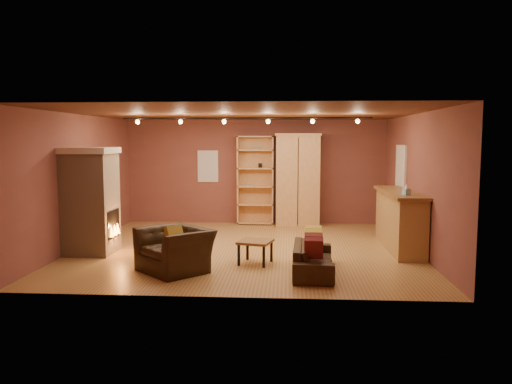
# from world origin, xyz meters

# --- Properties ---
(floor) EXTENTS (7.00, 7.00, 0.00)m
(floor) POSITION_xyz_m (0.00, 0.00, 0.00)
(floor) COLOR olive
(floor) RESTS_ON ground
(ceiling) EXTENTS (7.00, 7.00, 0.00)m
(ceiling) POSITION_xyz_m (0.00, 0.00, 2.80)
(ceiling) COLOR brown
(ceiling) RESTS_ON back_wall
(back_wall) EXTENTS (7.00, 0.02, 2.80)m
(back_wall) POSITION_xyz_m (0.00, 3.25, 1.40)
(back_wall) COLOR brown
(back_wall) RESTS_ON floor
(left_wall) EXTENTS (0.02, 6.50, 2.80)m
(left_wall) POSITION_xyz_m (-3.50, 0.00, 1.40)
(left_wall) COLOR brown
(left_wall) RESTS_ON floor
(right_wall) EXTENTS (0.02, 6.50, 2.80)m
(right_wall) POSITION_xyz_m (3.50, 0.00, 1.40)
(right_wall) COLOR brown
(right_wall) RESTS_ON floor
(fireplace) EXTENTS (1.01, 0.98, 2.12)m
(fireplace) POSITION_xyz_m (-3.04, -0.60, 1.06)
(fireplace) COLOR tan
(fireplace) RESTS_ON floor
(back_window) EXTENTS (0.56, 0.04, 0.86)m
(back_window) POSITION_xyz_m (-1.30, 3.23, 1.55)
(back_window) COLOR silver
(back_window) RESTS_ON back_wall
(bookcase) EXTENTS (0.97, 0.38, 2.37)m
(bookcase) POSITION_xyz_m (0.01, 3.13, 1.21)
(bookcase) COLOR tan
(bookcase) RESTS_ON floor
(armoire) EXTENTS (1.19, 0.68, 2.43)m
(armoire) POSITION_xyz_m (1.14, 2.94, 1.22)
(armoire) COLOR tan
(armoire) RESTS_ON floor
(bar_counter) EXTENTS (0.67, 2.54, 1.22)m
(bar_counter) POSITION_xyz_m (3.20, 0.16, 0.62)
(bar_counter) COLOR tan
(bar_counter) RESTS_ON floor
(tissue_box) EXTENTS (0.14, 0.14, 0.21)m
(tissue_box) POSITION_xyz_m (3.15, -0.55, 1.30)
(tissue_box) COLOR #89BDDB
(tissue_box) RESTS_ON bar_counter
(right_window) EXTENTS (0.05, 0.90, 1.00)m
(right_window) POSITION_xyz_m (3.47, 1.40, 1.65)
(right_window) COLOR silver
(right_window) RESTS_ON right_wall
(loveseat) EXTENTS (0.57, 1.72, 0.73)m
(loveseat) POSITION_xyz_m (1.32, -1.82, 0.35)
(loveseat) COLOR black
(loveseat) RESTS_ON floor
(armchair) EXTENTS (1.35, 1.34, 1.01)m
(armchair) POSITION_xyz_m (-1.07, -1.87, 0.50)
(armchair) COLOR black
(armchair) RESTS_ON floor
(coffee_table) EXTENTS (0.70, 0.70, 0.43)m
(coffee_table) POSITION_xyz_m (0.29, -1.25, 0.37)
(coffee_table) COLOR brown
(coffee_table) RESTS_ON floor
(track_rail) EXTENTS (5.20, 0.09, 0.13)m
(track_rail) POSITION_xyz_m (0.00, 0.20, 2.69)
(track_rail) COLOR black
(track_rail) RESTS_ON ceiling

